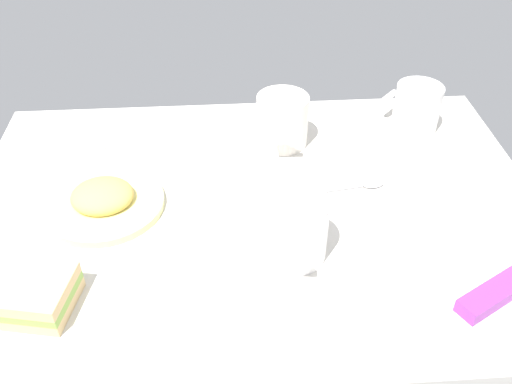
% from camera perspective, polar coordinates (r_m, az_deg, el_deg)
% --- Properties ---
extents(tabletop, '(0.90, 0.64, 0.02)m').
position_cam_1_polar(tabletop, '(0.89, -0.00, -2.01)').
color(tabletop, beige).
rests_on(tabletop, ground).
extents(plate_of_food, '(0.19, 0.19, 0.04)m').
position_cam_1_polar(plate_of_food, '(0.90, -15.13, -0.83)').
color(plate_of_food, '#EAE58C').
rests_on(plate_of_food, tabletop).
extents(coffee_mug_black, '(0.10, 0.10, 0.09)m').
position_cam_1_polar(coffee_mug_black, '(1.08, 15.88, 8.20)').
color(coffee_mug_black, white).
rests_on(coffee_mug_black, tabletop).
extents(coffee_mug_milky, '(0.09, 0.11, 0.10)m').
position_cam_1_polar(coffee_mug_milky, '(0.77, 3.99, -3.63)').
color(coffee_mug_milky, white).
rests_on(coffee_mug_milky, tabletop).
extents(coffee_mug_spare, '(0.09, 0.11, 0.09)m').
position_cam_1_polar(coffee_mug_spare, '(1.00, 2.66, 7.26)').
color(coffee_mug_spare, silver).
rests_on(coffee_mug_spare, tabletop).
extents(sandwich_main, '(0.11, 0.10, 0.04)m').
position_cam_1_polar(sandwich_main, '(0.78, -21.50, -9.59)').
color(sandwich_main, '#DBB77A').
rests_on(sandwich_main, tabletop).
extents(spoon, '(0.12, 0.03, 0.01)m').
position_cam_1_polar(spoon, '(0.93, 10.47, 0.69)').
color(spoon, silver).
rests_on(spoon, tabletop).
extents(snack_bar, '(0.13, 0.09, 0.02)m').
position_cam_1_polar(snack_bar, '(0.81, 23.20, -9.21)').
color(snack_bar, purple).
rests_on(snack_bar, tabletop).
extents(paper_napkin, '(0.13, 0.13, 0.00)m').
position_cam_1_polar(paper_napkin, '(1.08, -18.17, 4.73)').
color(paper_napkin, white).
rests_on(paper_napkin, tabletop).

